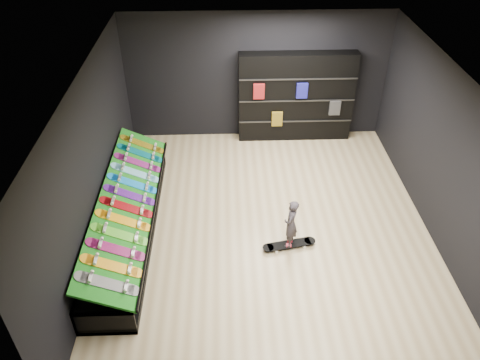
{
  "coord_description": "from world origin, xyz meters",
  "views": [
    {
      "loc": [
        -0.74,
        -6.51,
        5.94
      ],
      "look_at": [
        -0.5,
        0.2,
        1.0
      ],
      "focal_mm": 35.0,
      "sensor_mm": 36.0,
      "label": 1
    }
  ],
  "objects_px": {
    "display_rack": "(129,222)",
    "back_shelving": "(296,97)",
    "child": "(290,232)",
    "floor_skateboard": "(289,245)"
  },
  "relations": [
    {
      "from": "back_shelving",
      "to": "floor_skateboard",
      "type": "relative_size",
      "value": 2.71
    },
    {
      "from": "display_rack",
      "to": "child",
      "type": "bearing_deg",
      "value": -9.94
    },
    {
      "from": "display_rack",
      "to": "child",
      "type": "distance_m",
      "value": 2.95
    },
    {
      "from": "back_shelving",
      "to": "floor_skateboard",
      "type": "bearing_deg",
      "value": -98.32
    },
    {
      "from": "display_rack",
      "to": "back_shelving",
      "type": "height_order",
      "value": "back_shelving"
    },
    {
      "from": "display_rack",
      "to": "back_shelving",
      "type": "relative_size",
      "value": 1.7
    },
    {
      "from": "back_shelving",
      "to": "floor_skateboard",
      "type": "height_order",
      "value": "back_shelving"
    },
    {
      "from": "floor_skateboard",
      "to": "back_shelving",
      "type": "bearing_deg",
      "value": 70.52
    },
    {
      "from": "display_rack",
      "to": "floor_skateboard",
      "type": "bearing_deg",
      "value": -9.94
    },
    {
      "from": "display_rack",
      "to": "back_shelving",
      "type": "bearing_deg",
      "value": 43.79
    }
  ]
}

